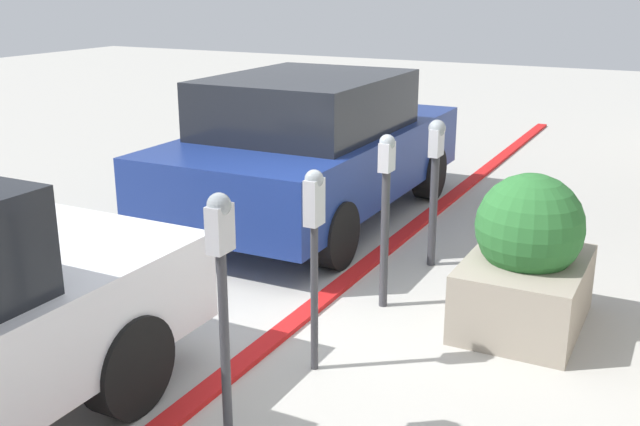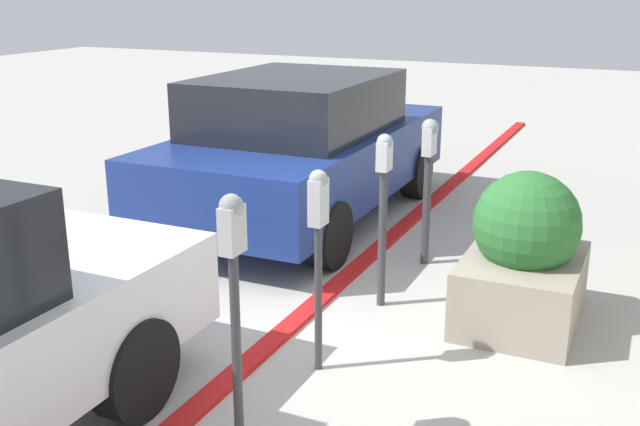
{
  "view_description": "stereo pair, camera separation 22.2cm",
  "coord_description": "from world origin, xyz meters",
  "px_view_note": "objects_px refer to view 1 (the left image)",
  "views": [
    {
      "loc": [
        -4.71,
        -2.55,
        2.57
      ],
      "look_at": [
        0.0,
        -0.12,
        0.93
      ],
      "focal_mm": 42.0,
      "sensor_mm": 36.0,
      "label": 1
    },
    {
      "loc": [
        -4.81,
        -2.35,
        2.57
      ],
      "look_at": [
        0.0,
        -0.12,
        0.93
      ],
      "focal_mm": 42.0,
      "sensor_mm": 36.0,
      "label": 2
    }
  ],
  "objects_px": {
    "parking_meter_nearest": "(222,272)",
    "parking_meter_second": "(314,229)",
    "parking_meter_middle": "(386,197)",
    "parked_car_middle": "(313,146)",
    "planter_box": "(527,261)",
    "parking_meter_fourth": "(435,168)"
  },
  "relations": [
    {
      "from": "parking_meter_nearest",
      "to": "parking_meter_second",
      "type": "height_order",
      "value": "parking_meter_nearest"
    },
    {
      "from": "parking_meter_nearest",
      "to": "parking_meter_second",
      "type": "relative_size",
      "value": 1.07
    },
    {
      "from": "parking_meter_middle",
      "to": "parked_car_middle",
      "type": "distance_m",
      "value": 2.51
    },
    {
      "from": "parking_meter_middle",
      "to": "parked_car_middle",
      "type": "relative_size",
      "value": 0.34
    },
    {
      "from": "parking_meter_middle",
      "to": "planter_box",
      "type": "xyz_separation_m",
      "value": [
        0.16,
        -1.1,
        -0.41
      ]
    },
    {
      "from": "parking_meter_nearest",
      "to": "parking_meter_second",
      "type": "distance_m",
      "value": 1.04
    },
    {
      "from": "parking_meter_nearest",
      "to": "parking_meter_second",
      "type": "bearing_deg",
      "value": -0.82
    },
    {
      "from": "parking_meter_second",
      "to": "parking_meter_middle",
      "type": "relative_size",
      "value": 0.99
    },
    {
      "from": "parking_meter_nearest",
      "to": "parking_meter_fourth",
      "type": "relative_size",
      "value": 1.1
    },
    {
      "from": "parking_meter_second",
      "to": "parking_meter_middle",
      "type": "distance_m",
      "value": 1.2
    },
    {
      "from": "parking_meter_nearest",
      "to": "parking_meter_second",
      "type": "xyz_separation_m",
      "value": [
        1.04,
        -0.01,
        -0.06
      ]
    },
    {
      "from": "parking_meter_second",
      "to": "parked_car_middle",
      "type": "bearing_deg",
      "value": 27.93
    },
    {
      "from": "parking_meter_middle",
      "to": "planter_box",
      "type": "distance_m",
      "value": 1.19
    },
    {
      "from": "parking_meter_second",
      "to": "parking_meter_middle",
      "type": "height_order",
      "value": "parking_meter_middle"
    },
    {
      "from": "parking_meter_second",
      "to": "parking_meter_fourth",
      "type": "distance_m",
      "value": 2.28
    },
    {
      "from": "parking_meter_middle",
      "to": "parking_meter_fourth",
      "type": "xyz_separation_m",
      "value": [
        1.08,
        -0.04,
        0.01
      ]
    },
    {
      "from": "parking_meter_nearest",
      "to": "parking_meter_fourth",
      "type": "distance_m",
      "value": 3.32
    },
    {
      "from": "parking_meter_middle",
      "to": "parking_meter_nearest",
      "type": "bearing_deg",
      "value": 179.22
    },
    {
      "from": "planter_box",
      "to": "parked_car_middle",
      "type": "xyz_separation_m",
      "value": [
        1.72,
        2.75,
        0.3
      ]
    },
    {
      "from": "parking_meter_middle",
      "to": "parked_car_middle",
      "type": "height_order",
      "value": "parked_car_middle"
    },
    {
      "from": "parking_meter_second",
      "to": "parking_meter_fourth",
      "type": "relative_size",
      "value": 1.02
    },
    {
      "from": "planter_box",
      "to": "parking_meter_middle",
      "type": "bearing_deg",
      "value": 98.41
    }
  ]
}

